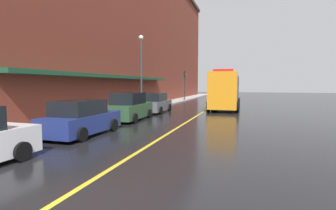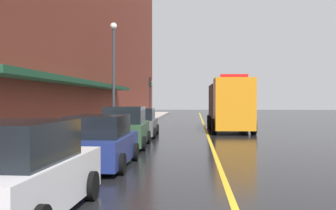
% 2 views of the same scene
% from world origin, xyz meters
% --- Properties ---
extents(ground_plane, '(112.00, 112.00, 0.00)m').
position_xyz_m(ground_plane, '(0.00, 25.00, 0.00)').
color(ground_plane, black).
extents(sidewalk_left, '(2.40, 70.00, 0.15)m').
position_xyz_m(sidewalk_left, '(-6.20, 25.00, 0.07)').
color(sidewalk_left, '#ADA8A0').
rests_on(sidewalk_left, ground).
extents(lane_center_stripe, '(0.16, 70.00, 0.01)m').
position_xyz_m(lane_center_stripe, '(0.00, 25.00, 0.00)').
color(lane_center_stripe, gold).
rests_on(lane_center_stripe, ground).
extents(brick_building_left, '(14.84, 64.00, 19.42)m').
position_xyz_m(brick_building_left, '(-14.23, 24.00, 9.72)').
color(brick_building_left, maroon).
rests_on(brick_building_left, ground).
extents(parked_car_1, '(2.12, 4.39, 1.70)m').
position_xyz_m(parked_car_1, '(-3.91, 6.65, 0.80)').
color(parked_car_1, navy).
rests_on(parked_car_1, ground).
extents(parked_car_2, '(2.22, 4.58, 1.90)m').
position_xyz_m(parked_car_2, '(-4.02, 12.23, 0.88)').
color(parked_car_2, '#2D5133').
rests_on(parked_car_2, ground).
extents(parked_car_3, '(2.13, 4.73, 1.70)m').
position_xyz_m(parked_car_3, '(-4.05, 17.58, 0.80)').
color(parked_car_3, '#595B60').
rests_on(parked_car_3, ground).
extents(utility_truck, '(2.90, 8.42, 3.80)m').
position_xyz_m(utility_truck, '(1.62, 22.28, 1.81)').
color(utility_truck, orange).
rests_on(utility_truck, ground).
extents(parking_meter_0, '(0.14, 0.18, 1.33)m').
position_xyz_m(parking_meter_0, '(-5.35, 16.62, 1.06)').
color(parking_meter_0, '#4C4C51').
rests_on(parking_meter_0, sidewalk_left).
extents(street_lamp_left, '(0.44, 0.44, 6.94)m').
position_xyz_m(street_lamp_left, '(-5.95, 18.95, 4.40)').
color(street_lamp_left, '#33383D').
rests_on(street_lamp_left, sidewalk_left).
extents(traffic_light_near, '(0.38, 0.36, 4.30)m').
position_xyz_m(traffic_light_near, '(-5.29, 34.04, 3.16)').
color(traffic_light_near, '#232326').
rests_on(traffic_light_near, sidewalk_left).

